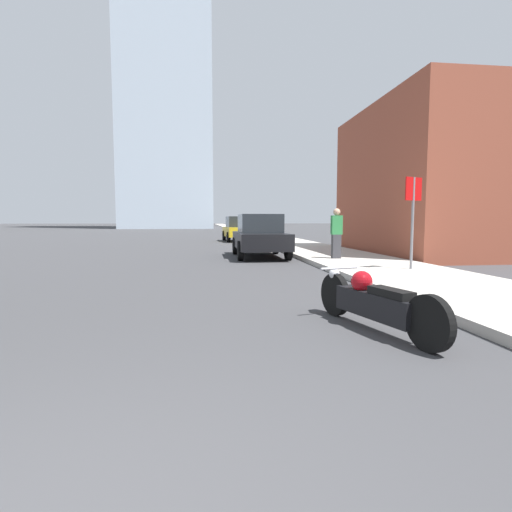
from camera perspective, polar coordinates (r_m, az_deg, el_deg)
sidewalk at (r=41.65m, az=-0.26°, el=3.22°), size 3.22×240.00×0.15m
brick_storefront at (r=20.09m, az=30.19°, el=9.15°), size 10.56×8.57×6.18m
distant_tower at (r=87.01m, az=-12.75°, el=30.34°), size 16.43×16.43×77.44m
motorcycle at (r=5.43m, az=16.38°, el=-6.27°), size 0.88×2.40×0.75m
parked_car_black at (r=15.62m, az=0.52°, el=2.95°), size 1.95×4.47×1.67m
parked_car_yellow at (r=27.55m, az=-2.62°, el=3.88°), size 2.03×4.27×1.71m
stop_sign at (r=11.27m, az=21.51°, el=6.53°), size 0.57×0.26×2.40m
pedestrian at (r=13.75m, az=11.42°, el=3.26°), size 0.36×0.24×1.69m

